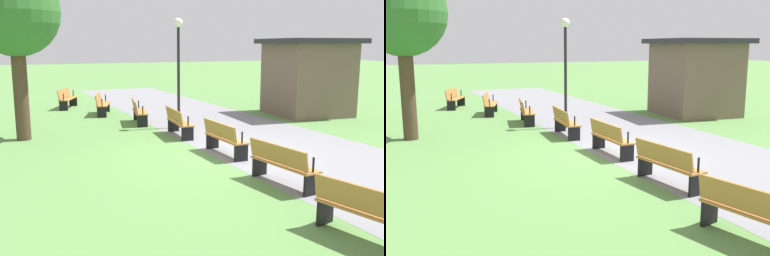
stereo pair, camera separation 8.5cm
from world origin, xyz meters
TOP-DOWN VIEW (x-y plane):
  - ground_plane at (0.00, 0.00)m, footprint 120.00×120.00m
  - path_paving at (0.00, 1.97)m, footprint 36.84×4.72m
  - bench_0 at (-10.72, -2.43)m, footprint 1.72×1.14m
  - bench_1 at (-8.15, -1.41)m, footprint 1.74×0.99m
  - bench_2 at (-5.49, -0.67)m, footprint 1.74×0.82m
  - bench_3 at (-2.76, -0.22)m, footprint 1.72×0.65m
  - bench_4 at (0.00, -0.07)m, footprint 1.68×0.47m
  - bench_5 at (2.76, -0.22)m, footprint 1.72×0.65m
  - bench_6 at (5.49, -0.67)m, footprint 1.74×0.82m
  - tree_0 at (-4.24, -4.75)m, footprint 2.62×2.62m
  - lamp_post at (-4.11, 0.38)m, footprint 0.32×0.32m
  - kiosk at (-4.67, 6.41)m, footprint 3.80×3.64m

SIDE VIEW (x-z plane):
  - ground_plane at x=0.00m, z-range 0.00..0.00m
  - path_paving at x=0.00m, z-range 0.00..0.01m
  - bench_0 at x=-10.72m, z-range 0.02..0.91m
  - bench_1 at x=-8.15m, z-range 0.02..0.91m
  - bench_2 at x=-5.49m, z-range 0.02..0.91m
  - bench_3 at x=-2.76m, z-range 0.02..0.91m
  - bench_4 at x=0.00m, z-range 0.02..0.91m
  - bench_5 at x=2.76m, z-range 0.02..0.91m
  - bench_6 at x=5.49m, z-range 0.02..0.91m
  - kiosk at x=-4.67m, z-range 0.03..3.17m
  - lamp_post at x=-4.11m, z-range 0.76..4.54m
  - tree_0 at x=-4.24m, z-range 1.19..6.33m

